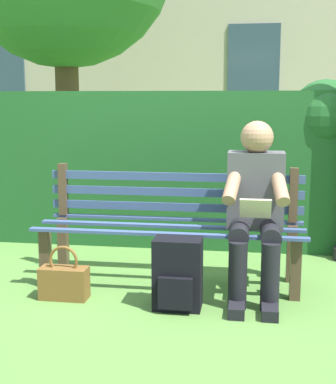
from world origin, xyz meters
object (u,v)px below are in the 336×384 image
(backpack, at_px, (178,274))
(handbag, at_px, (64,281))
(person_seated, at_px, (255,205))
(park_bench, at_px, (172,222))

(backpack, height_order, handbag, backpack)
(person_seated, relative_size, handbag, 3.22)
(park_bench, distance_m, backpack, 0.58)
(park_bench, bearing_deg, person_seated, 162.30)
(backpack, bearing_deg, park_bench, -77.85)
(person_seated, xyz_separation_m, handbag, (1.24, 0.29, -0.49))
(person_seated, relative_size, backpack, 2.58)
(person_seated, distance_m, backpack, 0.70)
(park_bench, bearing_deg, handbag, 36.56)
(person_seated, distance_m, handbag, 1.36)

